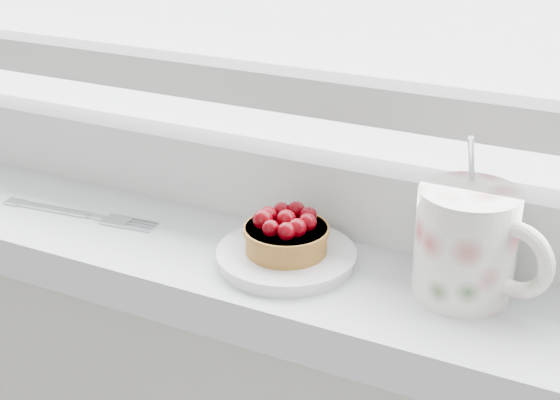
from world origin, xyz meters
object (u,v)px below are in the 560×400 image
Objects in this scene: saucer at (286,257)px; floral_mug at (469,242)px; raspberry_tart at (286,233)px; fork at (78,213)px.

saucer is 0.94× the size of floral_mug.
floral_mug is at bearing 6.55° from saucer.
saucer is at bearing -173.45° from floral_mug.
floral_mug is (0.15, 0.02, 0.02)m from raspberry_tart.
floral_mug reaches higher than saucer.
fork is (-0.23, -0.00, -0.00)m from saucer.
fork is at bearing -178.85° from raspberry_tart.
saucer is at bearing -23.33° from raspberry_tart.
saucer is at bearing 1.14° from fork.
raspberry_tart is (-0.00, 0.00, 0.02)m from saucer.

